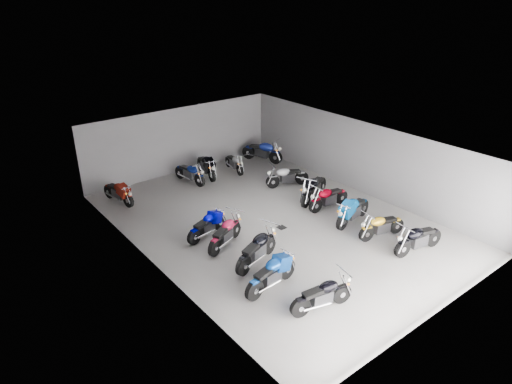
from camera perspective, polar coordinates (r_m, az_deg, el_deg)
ground at (r=17.94m, az=2.17°, el=-3.85°), size 14.00×14.00×0.00m
wall_back at (r=22.66m, az=-9.35°, el=6.42°), size 10.00×0.10×3.20m
wall_left at (r=14.80m, az=-12.71°, el=-4.02°), size 0.10×14.00×3.20m
wall_right at (r=20.62m, az=12.94°, el=4.27°), size 0.10×14.00×3.20m
ceiling at (r=16.65m, az=2.34°, el=5.94°), size 10.00×14.00×0.04m
drain_grate at (r=17.61m, az=3.22°, el=-4.44°), size 0.32×0.32×0.01m
motorcycle_left_a at (r=13.40m, az=8.31°, el=-12.63°), size 2.00×0.59×0.89m
motorcycle_left_b at (r=14.07m, az=1.99°, el=-10.18°), size 2.15×0.52×0.95m
motorcycle_left_c at (r=15.21m, az=0.17°, el=-7.16°), size 2.16×0.83×0.98m
motorcycle_left_d at (r=16.23m, az=-3.82°, el=-5.17°), size 1.94×0.98×0.91m
motorcycle_left_e at (r=16.87m, az=-6.08°, el=-4.16°), size 1.91×0.60×0.85m
motorcycle_right_a at (r=16.80m, az=19.61°, el=-5.52°), size 2.14×0.53×0.95m
motorcycle_right_b at (r=17.33m, az=15.40°, el=-4.10°), size 1.97×0.58×0.87m
motorcycle_right_c at (r=18.09m, az=12.00°, el=-2.24°), size 2.23×0.62×0.99m
motorcycle_right_d at (r=19.06m, az=9.02°, el=-0.69°), size 2.07×0.43×0.91m
motorcycle_right_e at (r=19.67m, az=7.22°, el=0.46°), size 2.25×1.01×1.04m
motorcycle_right_f at (r=20.98m, az=3.88°, el=1.98°), size 2.00×0.83×0.91m
motorcycle_back_a at (r=20.20m, az=-16.81°, el=-0.04°), size 0.56×1.99×0.88m
motorcycle_back_c at (r=21.54m, az=-8.24°, el=2.38°), size 0.51×2.04×0.90m
motorcycle_back_d at (r=22.17m, az=-6.22°, el=3.27°), size 0.65×2.21×0.98m
motorcycle_back_e at (r=22.70m, az=-2.72°, el=3.67°), size 0.50×1.86×0.82m
motorcycle_back_f at (r=23.95m, az=0.82°, el=5.11°), size 1.05×2.18×1.02m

